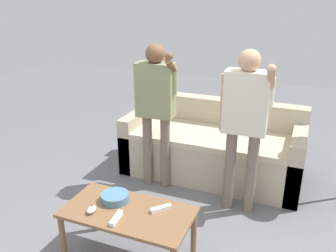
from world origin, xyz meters
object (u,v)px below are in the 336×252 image
at_px(couch, 213,148).
at_px(snack_bowl, 115,197).
at_px(coffee_table, 128,218).
at_px(player_right, 245,115).
at_px(game_remote_wand_near, 161,208).
at_px(player_left, 156,101).
at_px(game_remote_nunchuk, 92,210).
at_px(game_remote_wand_far, 116,218).

bearing_deg(couch, snack_bowl, -103.11).
xyz_separation_m(coffee_table, snack_bowl, (-0.15, 0.08, 0.09)).
bearing_deg(player_right, game_remote_wand_near, -114.24).
bearing_deg(player_right, player_left, 172.05).
bearing_deg(coffee_table, game_remote_wand_near, 23.47).
relative_size(couch, player_left, 1.29).
xyz_separation_m(coffee_table, game_remote_nunchuk, (-0.23, -0.12, 0.09)).
height_order(player_right, game_remote_wand_far, player_right).
xyz_separation_m(game_remote_nunchuk, player_left, (-0.04, 1.23, 0.46)).
height_order(couch, game_remote_nunchuk, couch).
bearing_deg(couch, game_remote_wand_far, -97.39).
bearing_deg(game_remote_wand_far, player_right, 60.08).
xyz_separation_m(coffee_table, game_remote_wand_far, (-0.02, -0.13, 0.08)).
distance_m(couch, player_left, 0.92).
bearing_deg(game_remote_nunchuk, player_right, 52.40).
distance_m(game_remote_wand_near, game_remote_wand_far, 0.33).
bearing_deg(player_left, player_right, -7.95).
bearing_deg(coffee_table, player_left, 103.63).
height_order(game_remote_nunchuk, game_remote_wand_near, game_remote_nunchuk).
bearing_deg(game_remote_wand_near, game_remote_wand_far, -137.04).
height_order(player_right, game_remote_wand_near, player_right).
distance_m(couch, game_remote_nunchuk, 1.77).
distance_m(coffee_table, player_right, 1.29).
xyz_separation_m(game_remote_wand_near, game_remote_wand_far, (-0.24, -0.22, -0.00)).
xyz_separation_m(snack_bowl, game_remote_wand_near, (0.37, 0.02, -0.01)).
bearing_deg(couch, player_left, -134.74).
height_order(coffee_table, game_remote_wand_far, game_remote_wand_far).
distance_m(snack_bowl, player_left, 1.14).
bearing_deg(game_remote_nunchuk, couch, 75.82).
height_order(couch, player_right, player_right).
height_order(coffee_table, game_remote_nunchuk, game_remote_nunchuk).
xyz_separation_m(coffee_table, player_right, (0.62, 0.99, 0.56)).
relative_size(game_remote_nunchuk, game_remote_wand_far, 0.53).
bearing_deg(game_remote_nunchuk, game_remote_wand_far, -3.33).
bearing_deg(game_remote_nunchuk, coffee_table, 26.99).
distance_m(snack_bowl, game_remote_wand_near, 0.37).
relative_size(couch, game_remote_nunchuk, 21.56).
bearing_deg(snack_bowl, game_remote_wand_far, -57.86).
bearing_deg(snack_bowl, game_remote_wand_near, 2.81).
height_order(coffee_table, game_remote_wand_near, game_remote_wand_near).
relative_size(coffee_table, game_remote_wand_far, 5.65).
bearing_deg(game_remote_nunchuk, game_remote_wand_near, 25.29).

